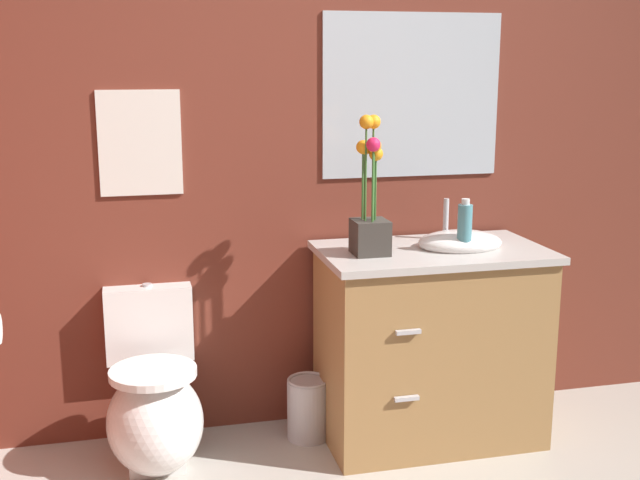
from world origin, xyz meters
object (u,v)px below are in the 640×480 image
(toilet, at_px, (154,407))
(flower_vase, at_px, (370,207))
(wall_poster, at_px, (140,143))
(trash_bin, at_px, (308,408))
(vanity_cabinet, at_px, (431,341))
(soap_bottle, at_px, (465,227))
(wall_mirror, at_px, (412,96))

(toilet, distance_m, flower_vase, 1.18)
(toilet, relative_size, wall_poster, 1.62)
(flower_vase, relative_size, trash_bin, 2.05)
(vanity_cabinet, relative_size, soap_bottle, 4.63)
(toilet, xyz_separation_m, soap_bottle, (1.26, -0.11, 0.69))
(trash_bin, bearing_deg, vanity_cabinet, -10.84)
(toilet, relative_size, wall_mirror, 0.86)
(flower_vase, distance_m, trash_bin, 0.93)
(flower_vase, height_order, soap_bottle, flower_vase)
(vanity_cabinet, distance_m, wall_poster, 1.47)
(trash_bin, xyz_separation_m, wall_poster, (-0.65, 0.20, 1.14))
(vanity_cabinet, bearing_deg, flower_vase, -174.25)
(wall_poster, bearing_deg, vanity_cabinet, -14.18)
(toilet, bearing_deg, vanity_cabinet, -1.30)
(trash_bin, relative_size, wall_mirror, 0.34)
(soap_bottle, xyz_separation_m, trash_bin, (-0.61, 0.18, -0.80))
(toilet, bearing_deg, wall_poster, 90.00)
(toilet, relative_size, soap_bottle, 3.14)
(trash_bin, relative_size, wall_poster, 0.64)
(vanity_cabinet, xyz_separation_m, flower_vase, (-0.29, -0.03, 0.60))
(toilet, distance_m, wall_mirror, 1.70)
(toilet, relative_size, vanity_cabinet, 0.68)
(toilet, height_order, wall_mirror, wall_mirror)
(vanity_cabinet, bearing_deg, soap_bottle, -39.90)
(vanity_cabinet, height_order, wall_mirror, wall_mirror)
(vanity_cabinet, distance_m, trash_bin, 0.60)
(toilet, distance_m, soap_bottle, 1.44)
(trash_bin, height_order, wall_poster, wall_poster)
(flower_vase, bearing_deg, toilet, 176.39)
(toilet, xyz_separation_m, wall_mirror, (1.16, 0.27, 1.21))
(toilet, relative_size, trash_bin, 2.54)
(flower_vase, distance_m, wall_poster, 0.96)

